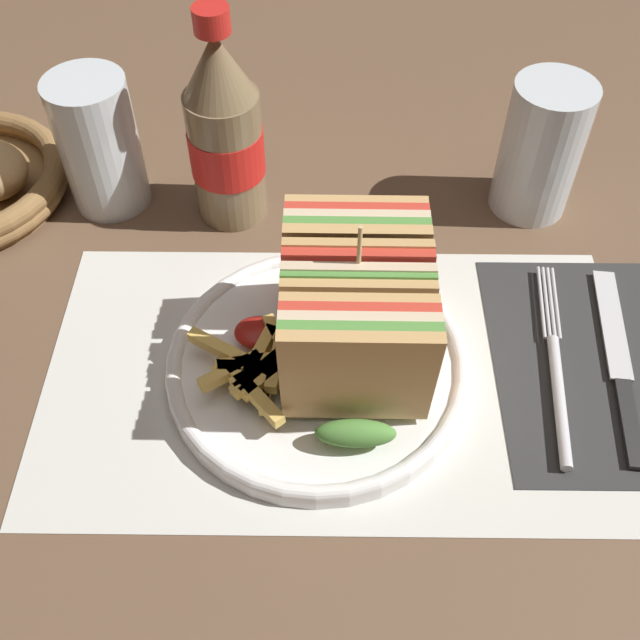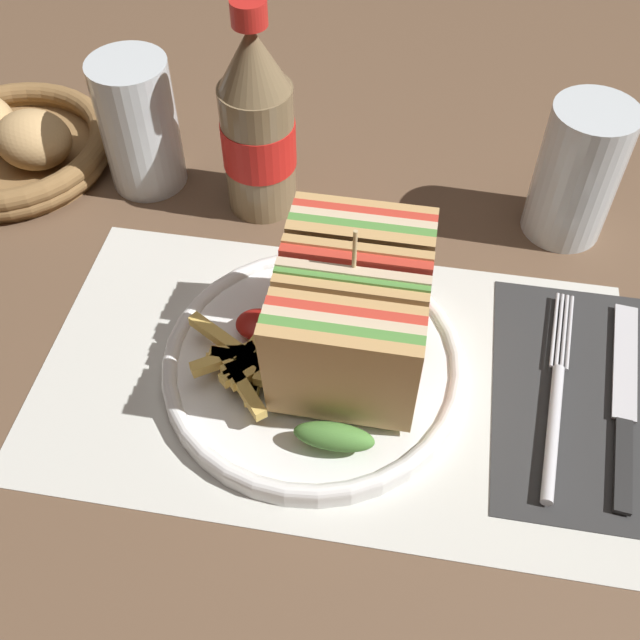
# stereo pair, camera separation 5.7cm
# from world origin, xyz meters

# --- Properties ---
(ground_plane) EXTENTS (4.00, 4.00, 0.00)m
(ground_plane) POSITION_xyz_m (0.00, 0.00, 0.00)
(ground_plane) COLOR brown
(placemat) EXTENTS (0.46, 0.27, 0.00)m
(placemat) POSITION_xyz_m (0.02, 0.01, 0.00)
(placemat) COLOR silver
(placemat) RESTS_ON ground_plane
(plate_main) EXTENTS (0.23, 0.23, 0.02)m
(plate_main) POSITION_xyz_m (0.00, 0.01, 0.01)
(plate_main) COLOR white
(plate_main) RESTS_ON ground_plane
(club_sandwich) EXTENTS (0.10, 0.16, 0.14)m
(club_sandwich) POSITION_xyz_m (0.03, 0.01, 0.07)
(club_sandwich) COLOR tan
(club_sandwich) RESTS_ON plate_main
(fries_pile) EXTENTS (0.11, 0.10, 0.02)m
(fries_pile) POSITION_xyz_m (-0.04, -0.01, 0.03)
(fries_pile) COLOR #E0B756
(fries_pile) RESTS_ON plate_main
(ketchup_blob) EXTENTS (0.04, 0.03, 0.01)m
(ketchup_blob) POSITION_xyz_m (-0.05, 0.03, 0.03)
(ketchup_blob) COLOR maroon
(ketchup_blob) RESTS_ON plate_main
(napkin) EXTENTS (0.14, 0.22, 0.00)m
(napkin) POSITION_xyz_m (0.21, 0.02, 0.00)
(napkin) COLOR #2D2D2D
(napkin) RESTS_ON ground_plane
(fork) EXTENTS (0.03, 0.20, 0.01)m
(fork) POSITION_xyz_m (0.18, -0.00, 0.01)
(fork) COLOR silver
(fork) RESTS_ON napkin
(knife) EXTENTS (0.03, 0.19, 0.00)m
(knife) POSITION_xyz_m (0.24, 0.01, 0.01)
(knife) COLOR black
(knife) RESTS_ON napkin
(coke_bottle_near) EXTENTS (0.07, 0.07, 0.20)m
(coke_bottle_near) POSITION_xyz_m (-0.08, 0.20, 0.09)
(coke_bottle_near) COLOR #7A6647
(coke_bottle_near) RESTS_ON ground_plane
(glass_near) EXTENTS (0.07, 0.07, 0.13)m
(glass_near) POSITION_xyz_m (0.20, 0.21, 0.06)
(glass_near) COLOR silver
(glass_near) RESTS_ON ground_plane
(glass_far) EXTENTS (0.07, 0.07, 0.13)m
(glass_far) POSITION_xyz_m (-0.20, 0.21, 0.06)
(glass_far) COLOR silver
(glass_far) RESTS_ON ground_plane
(bread_basket) EXTENTS (0.19, 0.19, 0.07)m
(bread_basket) POSITION_xyz_m (-0.34, 0.21, 0.02)
(bread_basket) COLOR olive
(bread_basket) RESTS_ON ground_plane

